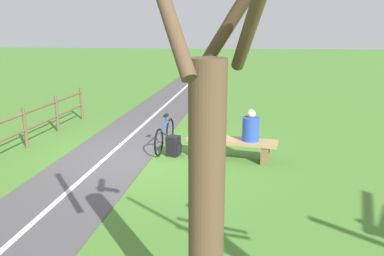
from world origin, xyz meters
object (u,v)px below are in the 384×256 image
object	(u,v)px
bench	(232,145)
backpack	(174,146)
person_seated	(251,128)
tree_by_path	(207,193)
bicycle	(165,135)

from	to	relation	value
bench	backpack	xyz separation A→B (m)	(1.33, -0.14, -0.11)
person_seated	backpack	distance (m)	1.82
backpack	tree_by_path	xyz separation A→B (m)	(-1.02, 5.30, 1.31)
backpack	bench	bearing A→B (deg)	174.01
person_seated	bicycle	xyz separation A→B (m)	(2.00, -0.66, -0.42)
person_seated	bicycle	world-z (taller)	person_seated
bench	person_seated	distance (m)	0.59
bench	backpack	size ratio (longest dim) A/B	4.45
bicycle	backpack	distance (m)	0.53
person_seated	backpack	bearing A→B (deg)	4.35
bench	tree_by_path	world-z (taller)	tree_by_path
person_seated	tree_by_path	xyz separation A→B (m)	(0.70, 5.08, 0.77)
bicycle	tree_by_path	xyz separation A→B (m)	(-1.30, 5.74, 1.19)
bicycle	tree_by_path	distance (m)	6.01
backpack	tree_by_path	size ratio (longest dim) A/B	0.13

